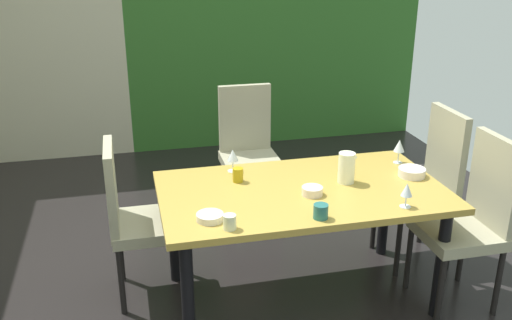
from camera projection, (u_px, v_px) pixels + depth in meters
ground_plane at (245, 312)px, 3.49m from camera, size 5.21×6.17×0.02m
back_panel_interior at (13, 26)px, 5.41m from camera, size 2.05×0.10×2.69m
garden_window_panel at (278, 18)px, 5.97m from camera, size 3.16×0.10×2.69m
dining_table at (302, 202)px, 3.39m from camera, size 1.68×0.95×0.75m
chair_right_near at (473, 215)px, 3.39m from camera, size 0.44×0.44×1.07m
chair_head_far at (248, 146)px, 4.54m from camera, size 0.44×0.45×1.05m
chair_right_far at (428, 181)px, 3.87m from camera, size 0.44×0.44×1.08m
chair_left_far at (134, 214)px, 3.45m from camera, size 0.45×0.44×1.01m
wine_glass_center at (407, 191)px, 3.10m from camera, size 0.06×0.06×0.14m
wine_glass_north at (399, 146)px, 3.71m from camera, size 0.07×0.07×0.16m
wine_glass_corner at (233, 156)px, 3.58m from camera, size 0.07×0.07×0.15m
serving_bowl_right at (312, 191)px, 3.27m from camera, size 0.12×0.12×0.05m
serving_bowl_south at (210, 217)px, 2.98m from camera, size 0.14×0.14×0.04m
serving_bowl_east at (412, 172)px, 3.53m from camera, size 0.17×0.17×0.05m
cup_left at (230, 222)px, 2.88m from camera, size 0.07×0.07×0.08m
cup_near_shelf at (238, 175)px, 3.44m from camera, size 0.06×0.06×0.09m
cup_rear at (321, 211)px, 2.99m from camera, size 0.08×0.08×0.08m
pitcher_front at (347, 168)px, 3.42m from camera, size 0.11×0.10×0.19m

